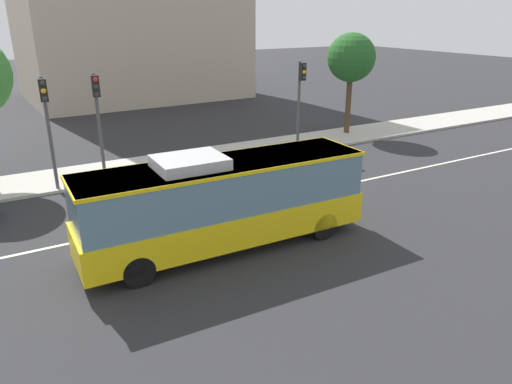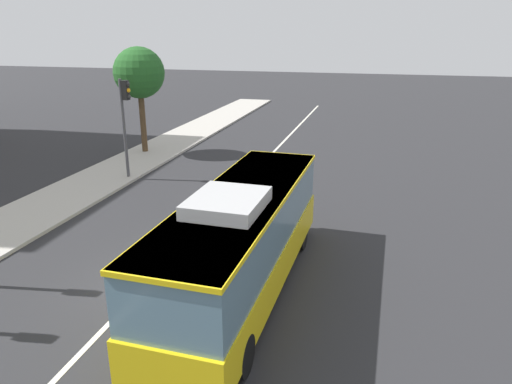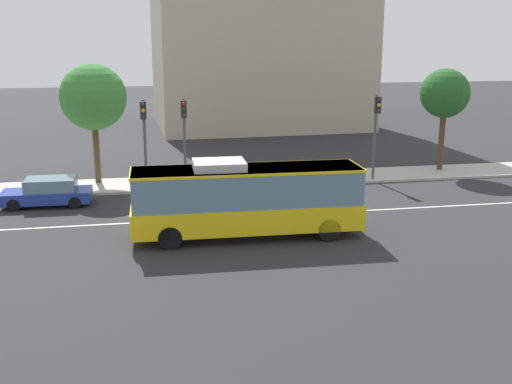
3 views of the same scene
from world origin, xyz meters
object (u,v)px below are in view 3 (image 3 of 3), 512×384
object	(u,v)px
traffic_light_near_corner	(144,130)
traffic_light_mid_block	(376,123)
street_tree_kerbside_right	(93,98)
traffic_light_far_corner	(184,128)
sedan_blue	(48,192)
street_tree_kerbside_left	(445,94)
transit_bus	(246,197)

from	to	relation	value
traffic_light_near_corner	traffic_light_mid_block	size ratio (longest dim) A/B	1.00
traffic_light_mid_block	street_tree_kerbside_right	bearing A→B (deg)	-97.11
traffic_light_mid_block	traffic_light_far_corner	xyz separation A→B (m)	(-11.33, -0.02, 0.00)
sedan_blue	traffic_light_far_corner	distance (m)	8.06
traffic_light_near_corner	street_tree_kerbside_right	distance (m)	4.05
traffic_light_far_corner	street_tree_kerbside_left	world-z (taller)	street_tree_kerbside_left
traffic_light_mid_block	street_tree_kerbside_right	world-z (taller)	street_tree_kerbside_right
transit_bus	traffic_light_mid_block	world-z (taller)	traffic_light_mid_block
street_tree_kerbside_left	street_tree_kerbside_right	bearing A→B (deg)	179.05
sedan_blue	street_tree_kerbside_right	size ratio (longest dim) A/B	0.64
traffic_light_far_corner	sedan_blue	bearing A→B (deg)	-70.53
sedan_blue	traffic_light_near_corner	size ratio (longest dim) A/B	0.87
transit_bus	traffic_light_far_corner	world-z (taller)	traffic_light_far_corner
traffic_light_near_corner	traffic_light_far_corner	distance (m)	2.22
sedan_blue	traffic_light_near_corner	xyz separation A→B (m)	(5.06, 1.88, 2.84)
transit_bus	traffic_light_far_corner	size ratio (longest dim) A/B	1.93
street_tree_kerbside_right	traffic_light_near_corner	bearing A→B (deg)	-41.48
traffic_light_near_corner	street_tree_kerbside_right	size ratio (longest dim) A/B	0.73
transit_bus	traffic_light_near_corner	world-z (taller)	traffic_light_near_corner
traffic_light_far_corner	street_tree_kerbside_left	distance (m)	16.76
transit_bus	street_tree_kerbside_right	distance (m)	13.68
traffic_light_near_corner	traffic_light_mid_block	distance (m)	13.54
traffic_light_mid_block	traffic_light_far_corner	world-z (taller)	same
sedan_blue	street_tree_kerbside_right	world-z (taller)	street_tree_kerbside_right
street_tree_kerbside_left	sedan_blue	bearing A→B (deg)	-170.50
sedan_blue	street_tree_kerbside_right	bearing A→B (deg)	-116.26
traffic_light_far_corner	street_tree_kerbside_left	size ratio (longest dim) A/B	0.79
transit_bus	traffic_light_mid_block	distance (m)	13.08
traffic_light_far_corner	street_tree_kerbside_right	xyz separation A→B (m)	(-5.00, 2.32, 1.57)
sedan_blue	traffic_light_near_corner	distance (m)	6.10
sedan_blue	transit_bus	bearing A→B (deg)	144.43
traffic_light_far_corner	transit_bus	bearing A→B (deg)	16.40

